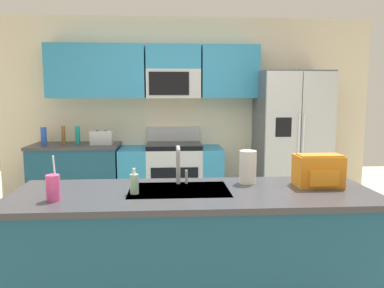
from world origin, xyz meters
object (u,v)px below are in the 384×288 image
drink_cup_pink (53,187)px  soap_dispenser (134,184)px  refrigerator (291,141)px  backpack (318,170)px  paper_towel_roll (248,167)px  toaster (102,138)px  pepper_mill (63,135)px  bottle_teal (78,135)px  bottle_blue (44,136)px  sink_faucet (179,162)px  range_oven (171,177)px

drink_cup_pink → soap_dispenser: drink_cup_pink is taller
refrigerator → backpack: size_ratio=5.78×
drink_cup_pink → paper_towel_roll: drink_cup_pink is taller
toaster → backpack: size_ratio=0.88×
pepper_mill → bottle_teal: bearing=-2.8°
bottle_blue → drink_cup_pink: drink_cup_pink is taller
bottle_blue → toaster: bearing=-1.1°
pepper_mill → sink_faucet: sink_faucet is taller
range_oven → bottle_teal: size_ratio=5.72×
bottle_teal → bottle_blue: bearing=-176.3°
drink_cup_pink → paper_towel_roll: size_ratio=1.17×
refrigerator → bottle_blue: 3.25m
sink_faucet → drink_cup_pink: sink_faucet is taller
range_oven → refrigerator: refrigerator is taller
refrigerator → toaster: 2.51m
paper_towel_roll → soap_dispenser: bearing=-163.0°
refrigerator → pepper_mill: refrigerator is taller
toaster → soap_dispenser: 2.54m
bottle_blue → paper_towel_roll: size_ratio=0.95×
toaster → sink_faucet: size_ratio=0.99×
bottle_teal → backpack: bottle_teal is taller
pepper_mill → drink_cup_pink: bearing=-75.8°
range_oven → toaster: 1.06m
refrigerator → soap_dispenser: size_ratio=10.88×
toaster → drink_cup_pink: size_ratio=1.00×
pepper_mill → soap_dispenser: (1.15, -2.51, -0.05)m
toaster → paper_towel_roll: (1.45, -2.21, 0.03)m
soap_dispenser → bottle_blue: bearing=119.2°
bottle_teal → paper_towel_roll: bearing=-52.0°
refrigerator → drink_cup_pink: (-2.35, -2.57, 0.06)m
bottle_blue → sink_faucet: 2.81m
drink_cup_pink → backpack: bearing=8.0°
pepper_mill → bottle_blue: 0.24m
range_oven → toaster: range_oven is taller
drink_cup_pink → soap_dispenser: (0.48, 0.12, -0.01)m
range_oven → bottle_teal: (-1.22, -0.01, 0.58)m
pepper_mill → sink_faucet: (1.45, -2.28, 0.05)m
toaster → bottle_blue: 0.74m
sink_faucet → toaster: bearing=112.9°
bottle_blue → sink_faucet: size_ratio=0.81×
refrigerator → bottle_teal: (-2.83, 0.06, 0.09)m
range_oven → sink_faucet: bearing=-89.0°
pepper_mill → bottle_teal: pepper_mill is taller
range_oven → bottle_blue: bottle_blue is taller
pepper_mill → soap_dispenser: 2.76m
bottle_teal → soap_dispenser: bottle_teal is taller
pepper_mill → backpack: pepper_mill is taller
refrigerator → drink_cup_pink: 3.48m
drink_cup_pink → soap_dispenser: bearing=14.5°
bottle_teal → drink_cup_pink: 2.67m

